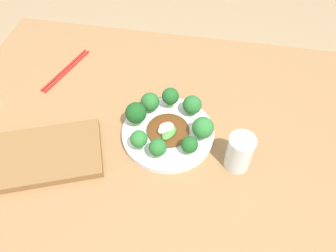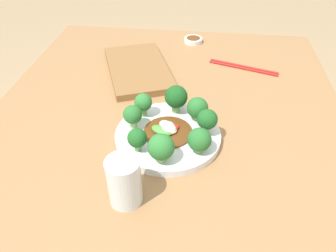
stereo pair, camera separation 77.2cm
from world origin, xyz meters
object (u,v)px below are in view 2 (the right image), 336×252
(broccoli_northwest, at_px, (137,138))
(cutting_board, at_px, (138,69))
(broccoli_southeast, at_px, (197,108))
(broccoli_southwest, at_px, (199,140))
(drinking_glass, at_px, (124,181))
(broccoli_northeast, at_px, (143,103))
(broccoli_east, at_px, (176,97))
(stirfry_center, at_px, (167,130))
(sauce_dish, at_px, (193,40))
(broccoli_north, at_px, (133,115))
(plate, at_px, (168,136))
(broccoli_south, at_px, (207,120))
(chopsticks, at_px, (243,67))
(broccoli_west, at_px, (161,147))

(broccoli_northwest, distance_m, cutting_board, 0.37)
(broccoli_southeast, bearing_deg, broccoli_southwest, -175.22)
(broccoli_southwest, xyz_separation_m, drinking_glass, (-0.13, 0.13, -0.00))
(broccoli_northwest, height_order, broccoli_northeast, broccoli_northeast)
(broccoli_east, xyz_separation_m, stirfry_center, (-0.08, 0.01, -0.03))
(broccoli_northwest, height_order, sauce_dish, broccoli_northwest)
(broccoli_northwest, distance_m, drinking_glass, 0.12)
(broccoli_southwest, bearing_deg, broccoli_north, 67.96)
(broccoli_north, xyz_separation_m, broccoli_southwest, (-0.06, -0.15, -0.00))
(broccoli_northeast, bearing_deg, plate, -131.96)
(broccoli_east, distance_m, broccoli_northeast, 0.08)
(broccoli_south, distance_m, broccoli_northeast, 0.16)
(broccoli_southeast, height_order, chopsticks, broccoli_southeast)
(broccoli_east, distance_m, drinking_glass, 0.27)
(drinking_glass, bearing_deg, broccoli_southwest, -45.05)
(broccoli_east, height_order, broccoli_north, broccoli_east)
(broccoli_southeast, bearing_deg, sauce_dish, 4.29)
(cutting_board, bearing_deg, broccoli_southwest, -150.50)
(broccoli_west, xyz_separation_m, broccoli_northwest, (0.03, 0.05, -0.00))
(sauce_dish, bearing_deg, stirfry_center, 176.81)
(plate, bearing_deg, broccoli_north, 83.02)
(broccoli_east, bearing_deg, stirfry_center, 171.94)
(stirfry_center, distance_m, sauce_dish, 0.53)
(sauce_dish, height_order, cutting_board, cutting_board)
(broccoli_southeast, relative_size, broccoli_northeast, 0.97)
(broccoli_west, height_order, stirfry_center, broccoli_west)
(plate, bearing_deg, chopsticks, -28.28)
(broccoli_north, height_order, cutting_board, broccoli_north)
(broccoli_west, bearing_deg, broccoli_southeast, -23.87)
(broccoli_west, distance_m, broccoli_southwest, 0.08)
(stirfry_center, height_order, sauce_dish, stirfry_center)
(broccoli_southeast, distance_m, broccoli_northeast, 0.13)
(broccoli_northwest, xyz_separation_m, broccoli_southwest, (0.01, -0.13, -0.00))
(broccoli_west, relative_size, drinking_glass, 0.65)
(broccoli_northeast, bearing_deg, broccoli_southwest, -128.98)
(broccoli_northwest, height_order, broccoli_southwest, broccoli_southwest)
(broccoli_northwest, distance_m, chopsticks, 0.49)
(broccoli_south, bearing_deg, sauce_dish, 6.43)
(broccoli_south, height_order, chopsticks, broccoli_south)
(broccoli_southwest, bearing_deg, broccoli_northeast, 51.02)
(broccoli_northwest, bearing_deg, broccoli_southwest, -85.22)
(drinking_glass, bearing_deg, cutting_board, 8.12)
(plate, height_order, broccoli_west, broccoli_west)
(broccoli_west, distance_m, chopsticks, 0.49)
(plate, bearing_deg, broccoli_southeast, -46.20)
(broccoli_south, height_order, broccoli_northeast, broccoli_south)
(broccoli_northeast, xyz_separation_m, cutting_board, (0.24, 0.06, -0.04))
(broccoli_east, height_order, drinking_glass, drinking_glass)
(broccoli_northwest, relative_size, drinking_glass, 0.54)
(broccoli_east, distance_m, broccoli_south, 0.11)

